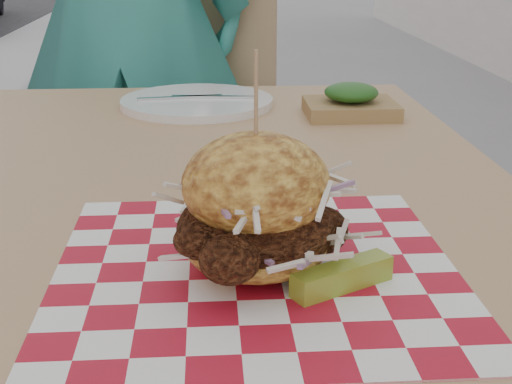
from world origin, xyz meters
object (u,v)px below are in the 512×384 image
(diner, at_px, (125,3))
(sandwich, at_px, (256,212))
(patio_chair, at_px, (210,127))
(patio_table, at_px, (196,245))

(diner, distance_m, sandwich, 1.28)
(diner, relative_size, patio_chair, 1.85)
(patio_table, bearing_deg, patio_chair, 88.74)
(diner, xyz_separation_m, patio_table, (0.18, -1.02, -0.21))
(patio_chair, bearing_deg, patio_table, -77.81)
(sandwich, bearing_deg, patio_table, 104.04)
(patio_table, xyz_separation_m, sandwich, (0.06, -0.24, 0.13))
(diner, bearing_deg, sandwich, 103.55)
(patio_table, bearing_deg, sandwich, -75.96)
(patio_table, height_order, patio_chair, patio_chair)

